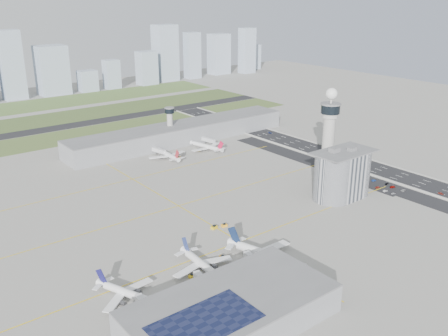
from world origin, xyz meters
TOP-DOWN VIEW (x-y plane):
  - ground at (0.00, 0.00)m, footprint 1000.00×1000.00m
  - grass_strip_0 at (-20.00, 225.00)m, footprint 480.00×50.00m
  - grass_strip_1 at (-20.00, 300.00)m, footprint 480.00×60.00m
  - grass_strip_2 at (-20.00, 380.00)m, footprint 480.00×70.00m
  - runway at (-20.00, 262.00)m, footprint 480.00×22.00m
  - highway at (115.00, 0.00)m, footprint 28.00×500.00m
  - barrier_left at (101.00, 0.00)m, footprint 0.60×500.00m
  - barrier_right at (129.00, 0.00)m, footprint 0.60×500.00m
  - landside_road at (90.00, -10.00)m, footprint 18.00×260.00m
  - parking_lot at (88.00, -22.00)m, footprint 20.00×44.00m
  - taxiway_line_h_0 at (-40.00, -30.00)m, footprint 260.00×0.60m
  - taxiway_line_h_1 at (-40.00, 30.00)m, footprint 260.00×0.60m
  - taxiway_line_h_2 at (-40.00, 90.00)m, footprint 260.00×0.60m
  - taxiway_line_v at (-40.00, 30.00)m, footprint 0.60×260.00m
  - control_tower at (72.00, 8.00)m, footprint 14.00×14.00m
  - secondary_tower at (30.00, 150.00)m, footprint 8.60×8.60m
  - admin_building at (51.99, -22.00)m, footprint 42.00×24.00m
  - terminal_pier at (40.00, 148.00)m, footprint 210.00×32.00m
  - near_terminal at (-88.07, -82.02)m, footprint 84.00×42.00m
  - airplane_near_a at (-111.69, -40.74)m, footprint 40.99×43.93m
  - airplane_near_b at (-72.62, -42.07)m, footprint 34.03×39.43m
  - airplane_near_c at (-42.55, -53.71)m, footprint 49.39×54.05m
  - airplane_far_a at (5.31, 116.31)m, footprint 34.42×39.77m
  - airplane_far_b at (42.77, 114.44)m, footprint 38.36×42.80m
  - jet_bridge_near_0 at (-113.00, -61.00)m, footprint 5.39×14.31m
  - jet_bridge_near_1 at (-83.00, -61.00)m, footprint 5.39×14.31m
  - jet_bridge_near_2 at (-53.00, -61.00)m, footprint 5.39×14.31m
  - jet_bridge_far_0 at (2.00, 132.00)m, footprint 5.39×14.31m
  - jet_bridge_far_1 at (52.00, 132.00)m, footprint 5.39×14.31m
  - tug_0 at (-80.22, -43.18)m, footprint 3.17×2.39m
  - tug_1 at (-58.30, -38.24)m, footprint 2.22×3.16m
  - tug_2 at (-35.37, -10.40)m, footprint 3.52×2.62m
  - tug_3 at (-41.41, -8.88)m, footprint 3.97×3.14m
  - tug_4 at (10.95, 108.28)m, footprint 4.31×4.23m
  - tug_5 at (35.29, 115.77)m, footprint 3.77×3.98m
  - car_lot_0 at (82.08, -41.33)m, footprint 3.36×1.64m
  - car_lot_1 at (81.83, -35.35)m, footprint 3.76×1.63m
  - car_lot_2 at (83.30, -28.17)m, footprint 4.05×2.16m
  - car_lot_3 at (82.12, -17.47)m, footprint 4.60×2.46m
  - car_lot_4 at (82.96, -10.74)m, footprint 3.86×1.64m
  - car_lot_5 at (83.91, -6.45)m, footprint 4.09×1.66m
  - car_lot_6 at (92.26, -42.17)m, footprint 4.63×2.71m
  - car_lot_7 at (91.98, -34.11)m, footprint 4.58×2.17m
  - car_lot_8 at (94.07, -28.09)m, footprint 3.40×1.61m
  - car_lot_9 at (92.25, -18.73)m, footprint 3.65×1.54m
  - car_lot_10 at (93.05, -9.57)m, footprint 4.54×2.40m
  - car_lot_11 at (93.15, -2.54)m, footprint 4.03×1.76m
  - car_hw_0 at (106.89, -60.73)m, footprint 1.48×3.64m
  - car_hw_1 at (115.43, 40.36)m, footprint 1.56×3.91m
  - car_hw_2 at (120.99, 118.89)m, footprint 2.65×4.62m
  - car_hw_4 at (107.26, 180.11)m, footprint 1.48×3.59m
  - skyline_bldg_8 at (-19.42, 431.56)m, footprint 26.33×21.06m
  - skyline_bldg_9 at (30.27, 432.32)m, footprint 36.96×29.57m
  - skyline_bldg_10 at (73.27, 423.68)m, footprint 23.01×18.41m
  - skyline_bldg_11 at (108.28, 423.34)m, footprint 20.22×16.18m
  - skyline_bldg_12 at (162.17, 421.29)m, footprint 26.14×20.92m
  - skyline_bldg_13 at (201.27, 433.27)m, footprint 32.26×25.81m
  - skyline_bldg_14 at (244.74, 426.38)m, footprint 21.59×17.28m
  - skyline_bldg_15 at (302.83, 435.54)m, footprint 30.25×24.20m
  - skyline_bldg_16 at (345.49, 415.96)m, footprint 23.04×18.43m
  - skyline_bldg_17 at (382.05, 443.29)m, footprint 22.64×18.11m

SIDE VIEW (x-z plane):
  - ground at x=0.00m, z-range 0.00..0.00m
  - taxiway_line_h_0 at x=-40.00m, z-range 0.00..0.01m
  - taxiway_line_h_1 at x=-40.00m, z-range 0.00..0.01m
  - taxiway_line_h_2 at x=-40.00m, z-range 0.00..0.01m
  - taxiway_line_v at x=-40.00m, z-range 0.00..0.01m
  - grass_strip_0 at x=-20.00m, z-range 0.00..0.08m
  - grass_strip_1 at x=-20.00m, z-range 0.00..0.08m
  - grass_strip_2 at x=-20.00m, z-range 0.00..0.08m
  - landside_road at x=90.00m, z-range 0.00..0.08m
  - highway at x=115.00m, z-range 0.00..0.10m
  - parking_lot at x=88.00m, z-range 0.00..0.10m
  - runway at x=-20.00m, z-range 0.01..0.11m
  - car_lot_2 at x=83.30m, z-range 0.00..1.08m
  - car_lot_0 at x=82.08m, z-range 0.00..1.10m
  - car_lot_8 at x=94.07m, z-range 0.00..1.12m
  - car_lot_11 at x=93.15m, z-range 0.00..1.15m
  - car_lot_9 at x=92.25m, z-range 0.00..1.17m
  - barrier_left at x=101.00m, z-range 0.00..1.20m
  - barrier_right at x=129.00m, z-range 0.00..1.20m
  - car_lot_1 at x=81.83m, z-range 0.00..1.20m
  - car_lot_6 at x=92.26m, z-range 0.00..1.21m
  - car_hw_2 at x=120.99m, z-range 0.00..1.21m
  - car_lot_10 at x=93.05m, z-range 0.00..1.22m
  - car_hw_4 at x=107.26m, z-range 0.00..1.22m
  - car_hw_0 at x=106.89m, z-range 0.00..1.24m
  - car_hw_1 at x=115.43m, z-range 0.00..1.27m
  - car_lot_3 at x=82.12m, z-range 0.00..1.27m
  - car_lot_7 at x=91.98m, z-range 0.00..1.29m
  - car_lot_4 at x=82.96m, z-range 0.00..1.30m
  - car_lot_5 at x=83.91m, z-range 0.00..1.32m
  - tug_0 at x=-80.22m, z-range 0.00..1.70m
  - tug_1 at x=-58.30m, z-range 0.00..1.80m
  - tug_2 at x=-35.37m, z-range 0.00..1.91m
  - tug_5 at x=35.29m, z-range 0.00..1.91m
  - tug_3 at x=-41.41m, z-range 0.00..2.05m
  - tug_4 at x=10.95m, z-range 0.00..2.08m
  - jet_bridge_near_0 at x=-113.00m, z-range 0.00..5.70m
  - jet_bridge_near_1 at x=-83.00m, z-range 0.00..5.70m
  - jet_bridge_near_2 at x=-53.00m, z-range 0.00..5.70m
  - jet_bridge_far_0 at x=2.00m, z-range 0.00..5.70m
  - jet_bridge_far_1 at x=52.00m, z-range 0.00..5.70m
  - airplane_near_a at x=-111.69m, z-range 0.00..9.88m
  - airplane_far_b at x=42.77m, z-range 0.00..10.47m
  - airplane_near_b at x=-72.62m, z-range 0.00..10.61m
  - airplane_far_a at x=5.31m, z-range 0.00..10.62m
  - airplane_near_c at x=-42.55m, z-range 0.00..12.66m
  - near_terminal at x=-88.07m, z-range -0.07..12.93m
  - terminal_pier at x=40.00m, z-range 0.00..15.80m
  - skyline_bldg_10 at x=73.27m, z-range 0.00..27.75m
  - admin_building at x=51.99m, z-range -1.45..32.05m
  - secondary_tower at x=30.00m, z-range 2.85..34.75m
  - skyline_bldg_11 at x=108.28m, z-range 0.00..38.97m
  - skyline_bldg_17 at x=382.05m, z-range 0.00..41.06m
  - skyline_bldg_12 at x=162.17m, z-range 0.00..46.89m
  - skyline_bldg_9 at x=30.27m, z-range 0.00..62.11m
  - skyline_bldg_15 at x=302.83m, z-range 0.00..63.40m
  - skyline_bldg_14 at x=244.74m, z-range 0.00..68.75m
  - control_tower at x=72.00m, z-range 2.79..67.29m
  - skyline_bldg_16 at x=345.49m, z-range 0.00..71.56m
  - skyline_bldg_13 at x=201.27m, z-range 0.00..81.20m
  - skyline_bldg_8 at x=-19.42m, z-range 0.00..83.39m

